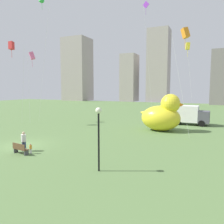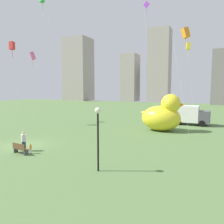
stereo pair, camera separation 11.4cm
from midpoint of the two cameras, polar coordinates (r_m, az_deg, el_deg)
ground_plane at (r=22.87m, az=-21.86°, el=-7.96°), size 140.00×140.00×0.00m
park_bench at (r=19.84m, az=-22.68°, el=-8.72°), size 1.62×0.69×0.90m
person_adult at (r=20.53m, az=-21.83°, el=-6.85°), size 0.42×0.42×1.70m
person_child at (r=19.64m, az=-20.27°, el=-8.80°), size 0.21×0.21×0.84m
giant_inflatable_duck at (r=28.67m, az=13.13°, el=-0.81°), size 5.70×3.66×4.73m
lamppost at (r=14.13m, az=-3.45°, el=-3.53°), size 0.40×0.40×4.20m
box_truck at (r=34.67m, az=19.51°, el=-0.78°), size 5.54×2.54×2.85m
city_skyline at (r=93.32m, az=4.41°, el=10.57°), size 69.91×15.76×29.32m
kite_pink at (r=37.52m, az=-19.88°, el=13.50°), size 1.52×1.43×11.16m
kite_orange at (r=27.31m, az=18.71°, el=18.78°), size 2.38×1.83×12.25m
kite_green at (r=40.22m, az=-17.57°, el=26.01°), size 2.01×2.13×20.07m
kite_red at (r=35.83m, az=-24.47°, el=15.32°), size 2.47×2.28×12.13m
kite_yellow at (r=39.34m, az=19.33°, el=15.77°), size 1.76×1.77×12.87m
kite_purple at (r=43.13m, az=9.11°, el=24.15°), size 2.28×1.77×20.86m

